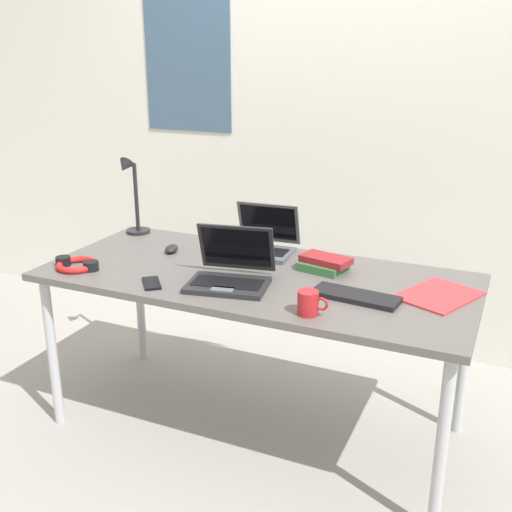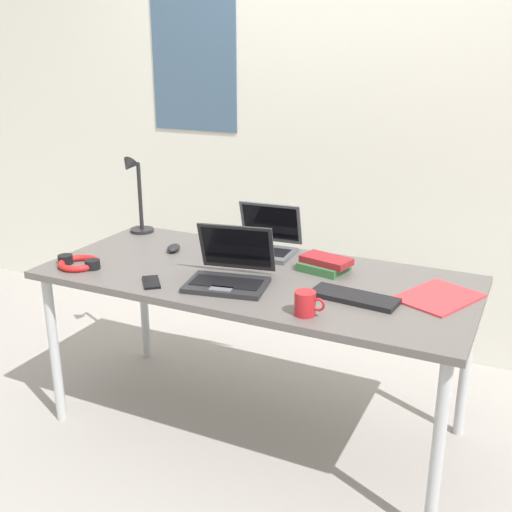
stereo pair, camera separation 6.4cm
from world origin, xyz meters
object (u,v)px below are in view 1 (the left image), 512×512
at_px(desk_lamp, 132,196).
at_px(paper_folder_mid_desk, 439,295).
at_px(laptop_by_keyboard, 262,243).
at_px(headphones, 77,264).
at_px(coffee_mug, 309,303).
at_px(computer_mouse, 172,249).
at_px(book_stack, 324,263).
at_px(cell_phone, 152,283).
at_px(laptop_back_right, 230,273).
at_px(external_keyboard, 356,296).

height_order(desk_lamp, paper_folder_mid_desk, desk_lamp).
relative_size(laptop_by_keyboard, headphones, 1.47).
relative_size(desk_lamp, coffee_mug, 3.54).
bearing_deg(paper_folder_mid_desk, coffee_mug, -137.58).
bearing_deg(paper_folder_mid_desk, computer_mouse, 178.04).
distance_m(laptop_by_keyboard, book_stack, 0.36).
height_order(laptop_by_keyboard, coffee_mug, laptop_by_keyboard).
height_order(paper_folder_mid_desk, coffee_mug, coffee_mug).
relative_size(cell_phone, paper_folder_mid_desk, 0.44).
distance_m(desk_lamp, laptop_back_right, 0.87).
bearing_deg(external_keyboard, cell_phone, -160.68).
distance_m(cell_phone, paper_folder_mid_desk, 1.12).
bearing_deg(desk_lamp, external_keyboard, -16.26).
bearing_deg(external_keyboard, book_stack, 135.19).
bearing_deg(cell_phone, laptop_back_right, -14.07).
relative_size(desk_lamp, laptop_by_keyboard, 1.27).
bearing_deg(desk_lamp, computer_mouse, -27.63).
bearing_deg(desk_lamp, book_stack, -6.19).
bearing_deg(paper_folder_mid_desk, book_stack, 168.72).
distance_m(laptop_by_keyboard, computer_mouse, 0.42).
bearing_deg(laptop_back_right, paper_folder_mid_desk, 14.84).
relative_size(laptop_back_right, headphones, 1.70).
bearing_deg(cell_phone, laptop_by_keyboard, 27.23).
xyz_separation_m(computer_mouse, book_stack, (0.72, 0.06, 0.01)).
xyz_separation_m(cell_phone, coffee_mug, (0.67, -0.02, 0.04)).
height_order(external_keyboard, paper_folder_mid_desk, external_keyboard).
relative_size(external_keyboard, headphones, 1.54).
relative_size(desk_lamp, headphones, 1.87).
bearing_deg(paper_folder_mid_desk, cell_phone, -162.16).
distance_m(laptop_by_keyboard, coffee_mug, 0.72).
height_order(external_keyboard, cell_phone, external_keyboard).
relative_size(external_keyboard, coffee_mug, 2.92).
bearing_deg(laptop_back_right, laptop_by_keyboard, 96.23).
relative_size(desk_lamp, cell_phone, 2.94).
bearing_deg(external_keyboard, computer_mouse, 173.84).
bearing_deg(book_stack, laptop_back_right, -133.89).
height_order(laptop_back_right, cell_phone, laptop_back_right).
distance_m(laptop_by_keyboard, external_keyboard, 0.66).
bearing_deg(desk_lamp, headphones, -82.81).
xyz_separation_m(laptop_by_keyboard, book_stack, (0.34, -0.12, -0.01)).
height_order(computer_mouse, coffee_mug, coffee_mug).
distance_m(external_keyboard, paper_folder_mid_desk, 0.32).
distance_m(external_keyboard, headphones, 1.20).
relative_size(desk_lamp, computer_mouse, 4.17).
distance_m(laptop_back_right, paper_folder_mid_desk, 0.81).
bearing_deg(coffee_mug, external_keyboard, 61.26).
height_order(desk_lamp, computer_mouse, desk_lamp).
height_order(book_stack, coffee_mug, coffee_mug).
height_order(desk_lamp, cell_phone, desk_lamp).
height_order(computer_mouse, headphones, headphones).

